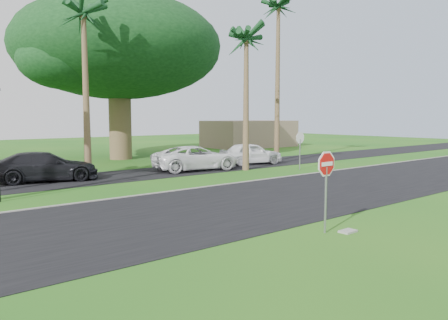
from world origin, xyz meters
TOP-DOWN VIEW (x-y plane):
  - ground at (0.00, 0.00)m, footprint 120.00×120.00m
  - road at (0.00, 2.00)m, footprint 120.00×8.00m
  - parking_strip at (0.00, 12.50)m, footprint 120.00×5.00m
  - curb at (0.00, 6.05)m, footprint 120.00×0.12m
  - stop_sign_near at (0.50, -3.00)m, footprint 1.05×0.07m
  - stop_sign_far at (12.00, 8.00)m, footprint 1.05×0.07m
  - palm_center at (0.00, 14.00)m, footprint 5.00×5.00m
  - palm_right_near at (9.00, 10.00)m, footprint 5.00×5.00m
  - palm_right_far at (15.00, 13.00)m, footprint 5.00×5.00m
  - canopy_tree at (6.00, 22.00)m, footprint 16.50×16.50m
  - building_far at (24.00, 26.00)m, footprint 10.00×6.00m
  - car_dark at (-2.74, 13.11)m, footprint 5.84×3.48m
  - car_minivan at (6.42, 11.95)m, footprint 6.02×3.51m
  - car_pickup at (11.61, 12.33)m, footprint 4.94×2.95m
  - utility_slab at (1.11, -3.39)m, footprint 0.56×0.36m

SIDE VIEW (x-z plane):
  - ground at x=0.00m, z-range 0.00..0.00m
  - road at x=0.00m, z-range 0.00..0.02m
  - parking_strip at x=0.00m, z-range 0.00..0.02m
  - curb at x=0.00m, z-range 0.00..0.06m
  - utility_slab at x=1.11m, z-range 0.00..0.06m
  - car_pickup at x=11.61m, z-range 0.00..1.57m
  - car_minivan at x=6.42m, z-range 0.00..1.58m
  - car_dark at x=-2.74m, z-range 0.00..1.59m
  - building_far at x=24.00m, z-range 0.00..3.00m
  - stop_sign_near at x=0.50m, z-range 0.46..3.09m
  - stop_sign_far at x=12.00m, z-range 0.46..3.09m
  - palm_right_near at x=9.00m, z-range 3.44..12.94m
  - canopy_tree at x=6.00m, z-range 2.39..15.51m
  - palm_center at x=0.00m, z-range 3.91..14.41m
  - palm_right_far at x=15.00m, z-range 5.08..18.08m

